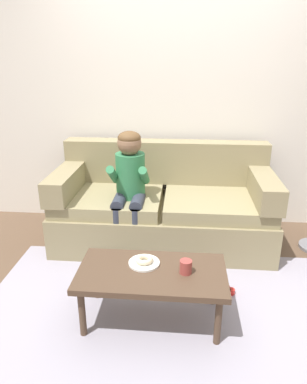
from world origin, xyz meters
TOP-DOWN VIEW (x-y plane):
  - ground at (0.00, 0.00)m, footprint 10.00×10.00m
  - wall_back at (0.00, 1.40)m, footprint 8.00×0.10m
  - area_rug at (0.00, -0.25)m, footprint 2.66×1.66m
  - couch at (-0.09, 0.85)m, footprint 2.00×0.90m
  - coffee_table at (-0.10, -0.30)m, footprint 0.97×0.51m
  - person_child at (-0.38, 0.64)m, footprint 0.34×0.58m
  - plate at (-0.16, -0.22)m, footprint 0.21×0.21m
  - donut at (-0.16, -0.22)m, footprint 0.17×0.17m
  - mug at (0.12, -0.31)m, footprint 0.08×0.08m
  - toy_controller at (0.39, 0.01)m, footprint 0.23×0.09m

SIDE VIEW (x-z plane):
  - ground at x=0.00m, z-range 0.00..0.00m
  - area_rug at x=0.00m, z-range 0.00..0.01m
  - toy_controller at x=0.39m, z-range 0.00..0.05m
  - couch at x=-0.09m, z-range -0.12..0.80m
  - coffee_table at x=-0.10m, z-range 0.15..0.54m
  - plate at x=-0.16m, z-range 0.39..0.40m
  - donut at x=-0.16m, z-range 0.40..0.44m
  - mug at x=0.12m, z-range 0.39..0.48m
  - person_child at x=-0.38m, z-range 0.12..1.22m
  - wall_back at x=0.00m, z-range 0.00..2.80m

